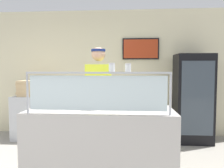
{
  "coord_description": "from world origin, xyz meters",
  "views": [
    {
      "loc": [
        1.2,
        -2.26,
        1.43
      ],
      "look_at": [
        0.99,
        0.39,
        1.25
      ],
      "focal_mm": 35.63,
      "sensor_mm": 36.0,
      "label": 1
    }
  ],
  "objects": [
    {
      "name": "worker_figure",
      "position": [
        0.74,
        1.08,
        1.01
      ],
      "size": [
        0.41,
        0.5,
        1.76
      ],
      "color": "#23232D",
      "rests_on": "ground"
    },
    {
      "name": "shop_rear_unit",
      "position": [
        0.87,
        2.62,
        1.36
      ],
      "size": [
        6.13,
        0.13,
        2.7
      ],
      "color": "beige",
      "rests_on": "ground"
    },
    {
      "name": "pizza_server",
      "position": [
        0.69,
        0.41,
        0.99
      ],
      "size": [
        0.13,
        0.29,
        0.01
      ],
      "primitive_type": "cube",
      "rotation": [
        0.0,
        0.0,
        0.19
      ],
      "color": "#ADAFB7",
      "rests_on": "pizza_tray"
    },
    {
      "name": "serving_counter",
      "position": [
        0.86,
        0.36,
        0.47
      ],
      "size": [
        1.73,
        0.72,
        0.95
      ],
      "primitive_type": "cube",
      "color": "#BCB7B2",
      "rests_on": "ground"
    },
    {
      "name": "pizza_box_stack",
      "position": [
        -0.8,
        2.14,
        1.04
      ],
      "size": [
        0.48,
        0.46,
        0.32
      ],
      "color": "tan",
      "rests_on": "prep_shelf"
    },
    {
      "name": "parmesan_shaker",
      "position": [
        1.02,
        0.06,
        1.44
      ],
      "size": [
        0.07,
        0.07,
        0.09
      ],
      "color": "white",
      "rests_on": "sneeze_guard"
    },
    {
      "name": "pepper_flake_shaker",
      "position": [
        1.19,
        0.06,
        1.44
      ],
      "size": [
        0.06,
        0.06,
        0.09
      ],
      "color": "white",
      "rests_on": "sneeze_guard"
    },
    {
      "name": "prep_shelf",
      "position": [
        -0.79,
        2.14,
        0.44
      ],
      "size": [
        0.7,
        0.55,
        0.88
      ],
      "primitive_type": "cube",
      "color": "#B7BABF",
      "rests_on": "ground"
    },
    {
      "name": "drink_fridge",
      "position": [
        2.45,
        2.18,
        0.86
      ],
      "size": [
        0.69,
        0.6,
        1.72
      ],
      "color": "black",
      "rests_on": "ground"
    },
    {
      "name": "pizza_tray",
      "position": [
        0.72,
        0.43,
        0.97
      ],
      "size": [
        0.4,
        0.4,
        0.04
      ],
      "color": "#9EA0A8",
      "rests_on": "serving_counter"
    },
    {
      "name": "ground_plane",
      "position": [
        0.86,
        1.0,
        0.0
      ],
      "size": [
        12.0,
        12.0,
        0.0
      ],
      "primitive_type": "plane",
      "color": "gray",
      "rests_on": "ground"
    },
    {
      "name": "sneeze_guard",
      "position": [
        0.86,
        0.06,
        1.23
      ],
      "size": [
        1.55,
        0.06,
        0.45
      ],
      "color": "#B2B5BC",
      "rests_on": "serving_counter"
    }
  ]
}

